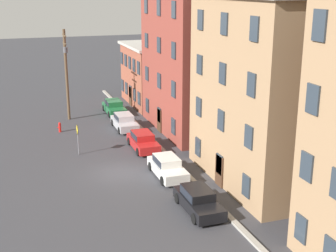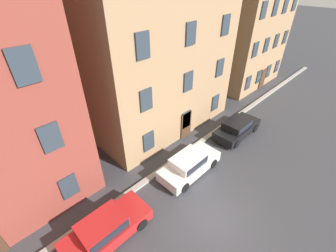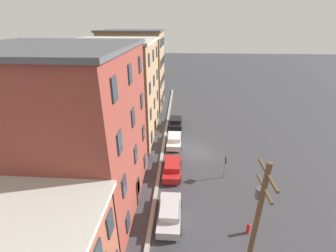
# 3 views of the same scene
# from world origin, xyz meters

# --- Properties ---
(ground_plane) EXTENTS (200.00, 200.00, 0.00)m
(ground_plane) POSITION_xyz_m (0.00, 0.00, 0.00)
(ground_plane) COLOR #38383D
(kerb_strip) EXTENTS (56.00, 0.36, 0.16)m
(kerb_strip) POSITION_xyz_m (0.00, 4.50, 0.08)
(kerb_strip) COLOR #9E998E
(kerb_strip) RESTS_ON ground_plane
(apartment_far) EXTENTS (12.01, 10.67, 12.93)m
(apartment_far) POSITION_xyz_m (4.54, 11.08, 6.48)
(apartment_far) COLOR #9E7A56
(apartment_far) RESTS_ON ground_plane
(apartment_annex) EXTENTS (9.70, 10.89, 13.63)m
(apartment_annex) POSITION_xyz_m (17.56, 11.18, 6.83)
(apartment_annex) COLOR #9E7A56
(apartment_annex) RESTS_ON ground_plane
(car_red) EXTENTS (4.40, 1.92, 1.43)m
(car_red) POSITION_xyz_m (-4.58, 3.10, 0.75)
(car_red) COLOR #B21E1E
(car_red) RESTS_ON ground_plane
(car_white) EXTENTS (4.40, 1.92, 1.43)m
(car_white) POSITION_xyz_m (1.69, 3.13, 0.75)
(car_white) COLOR silver
(car_white) RESTS_ON ground_plane
(car_black) EXTENTS (4.40, 1.92, 1.43)m
(car_black) POSITION_xyz_m (7.55, 3.13, 0.75)
(car_black) COLOR black
(car_black) RESTS_ON ground_plane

